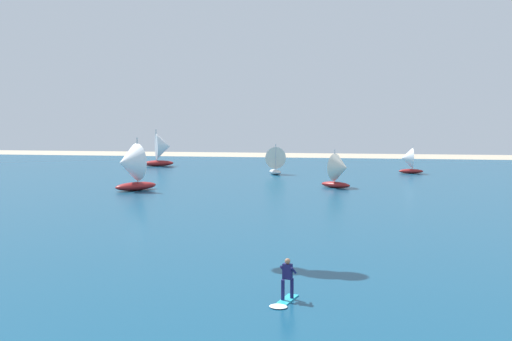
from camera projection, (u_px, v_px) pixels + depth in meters
The scene contains 7 objects.
ocean at pixel (304, 188), 59.42m from camera, with size 160.00×90.00×0.10m, color navy.
kitesurfer at pixel (286, 286), 22.50m from camera, with size 1.05×2.03×1.67m.
sailboat_outermost at pixel (274, 160), 73.76m from camera, with size 3.09×3.46×3.88m.
sailboat_trailing at pixel (130, 167), 56.56m from camera, with size 4.52×4.65×5.21m.
sailboat_mid_right at pixel (408, 160), 74.54m from camera, with size 3.14×2.66×3.67m.
sailboat_near_shore at pixel (162, 149), 85.78m from camera, with size 4.86×4.35×5.47m.
sailboat_far_left at pixel (340, 170), 58.92m from camera, with size 3.52×3.16×3.92m.
Camera 1 is at (4.53, -9.22, 7.21)m, focal length 40.82 mm.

